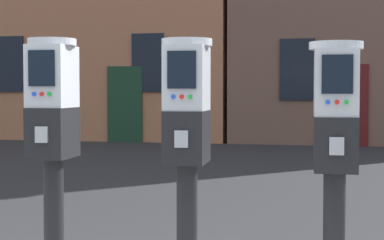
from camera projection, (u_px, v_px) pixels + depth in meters
The scene contains 3 objects.
parking_meter_near_kerb at pixel (53, 144), 2.80m from camera, with size 0.23×0.26×1.51m.
parking_meter_twin_adjacent at pixel (187, 148), 2.67m from camera, with size 0.23×0.26×1.50m.
parking_meter_end_of_row at pixel (335, 155), 2.54m from camera, with size 0.23×0.26×1.48m.
Camera 1 is at (0.91, -2.82, 1.42)m, focal length 58.36 mm.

